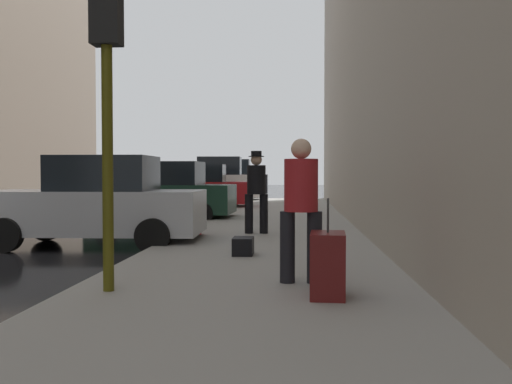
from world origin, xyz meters
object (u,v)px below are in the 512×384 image
(fire_hydrant, at_px, (196,218))
(duffel_bag, at_px, (243,246))
(parked_black_suv, at_px, (229,180))
(traffic_light, at_px, (107,54))
(rolling_suitcase, at_px, (328,265))
(pedestrian_in_red_jacket, at_px, (301,203))
(pedestrian_with_fedora, at_px, (256,188))
(parked_dark_green_sedan, at_px, (164,193))
(parked_red_hatchback, at_px, (197,188))
(parked_white_van, at_px, (217,182))
(parked_silver_sedan, at_px, (97,204))

(fire_hydrant, height_order, duffel_bag, fire_hydrant)
(parked_black_suv, relative_size, traffic_light, 1.29)
(rolling_suitcase, xyz_separation_m, duffel_bag, (-1.17, 3.00, -0.20))
(parked_black_suv, distance_m, fire_hydrant, 21.45)
(traffic_light, height_order, pedestrian_in_red_jacket, traffic_light)
(pedestrian_with_fedora, bearing_deg, parked_dark_green_sedan, 124.45)
(parked_red_hatchback, xyz_separation_m, parked_white_van, (-0.00, 5.76, 0.18))
(parked_red_hatchback, distance_m, parked_black_suv, 11.06)
(parked_white_van, xyz_separation_m, rolling_suitcase, (4.26, -22.01, -0.54))
(parked_white_van, bearing_deg, parked_dark_green_sedan, -90.00)
(parked_silver_sedan, distance_m, traffic_light, 5.52)
(parked_white_van, bearing_deg, rolling_suitcase, -79.05)
(fire_hydrant, xyz_separation_m, traffic_light, (0.05, -5.80, 2.26))
(duffel_bag, bearing_deg, parked_black_suv, 97.23)
(parked_white_van, bearing_deg, duffel_bag, -80.79)
(parked_dark_green_sedan, xyz_separation_m, duffel_bag, (3.08, -7.72, -0.56))
(parked_red_hatchback, height_order, pedestrian_in_red_jacket, pedestrian_in_red_jacket)
(parked_black_suv, bearing_deg, duffel_bag, -82.77)
(parked_silver_sedan, distance_m, duffel_bag, 3.71)
(traffic_light, relative_size, rolling_suitcase, 3.46)
(parked_white_van, distance_m, parked_black_suv, 5.31)
(duffel_bag, bearing_deg, pedestrian_in_red_jacket, -68.11)
(parked_white_van, bearing_deg, parked_red_hatchback, -90.00)
(traffic_light, distance_m, pedestrian_with_fedora, 6.42)
(parked_red_hatchback, relative_size, rolling_suitcase, 4.10)
(parked_black_suv, bearing_deg, pedestrian_in_red_jacket, -81.47)
(pedestrian_in_red_jacket, bearing_deg, rolling_suitcase, -70.13)
(parked_white_van, height_order, traffic_light, traffic_light)
(parked_silver_sedan, bearing_deg, parked_black_suv, 90.00)
(parked_red_hatchback, height_order, rolling_suitcase, parked_red_hatchback)
(parked_dark_green_sedan, bearing_deg, traffic_light, -80.04)
(pedestrian_with_fedora, relative_size, rolling_suitcase, 1.71)
(pedestrian_in_red_jacket, height_order, duffel_bag, pedestrian_in_red_jacket)
(traffic_light, distance_m, pedestrian_in_red_jacket, 2.76)
(parked_black_suv, xyz_separation_m, rolling_suitcase, (4.26, -27.32, -0.54))
(fire_hydrant, relative_size, rolling_suitcase, 0.68)
(pedestrian_in_red_jacket, height_order, pedestrian_with_fedora, pedestrian_with_fedora)
(traffic_light, bearing_deg, parked_dark_green_sedan, 99.96)
(parked_dark_green_sedan, bearing_deg, pedestrian_in_red_jacket, -68.20)
(duffel_bag, bearing_deg, parked_red_hatchback, 103.09)
(traffic_light, bearing_deg, pedestrian_with_fedora, 78.73)
(parked_dark_green_sedan, height_order, fire_hydrant, parked_dark_green_sedan)
(parked_white_van, distance_m, fire_hydrant, 16.17)
(parked_white_van, height_order, duffel_bag, parked_white_van)
(fire_hydrant, bearing_deg, parked_silver_sedan, -151.85)
(parked_red_hatchback, relative_size, duffel_bag, 9.68)
(traffic_light, height_order, duffel_bag, traffic_light)
(parked_white_van, xyz_separation_m, pedestrian_in_red_jacket, (3.98, -21.25, 0.07))
(traffic_light, height_order, pedestrian_with_fedora, traffic_light)
(parked_red_hatchback, distance_m, rolling_suitcase, 16.80)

